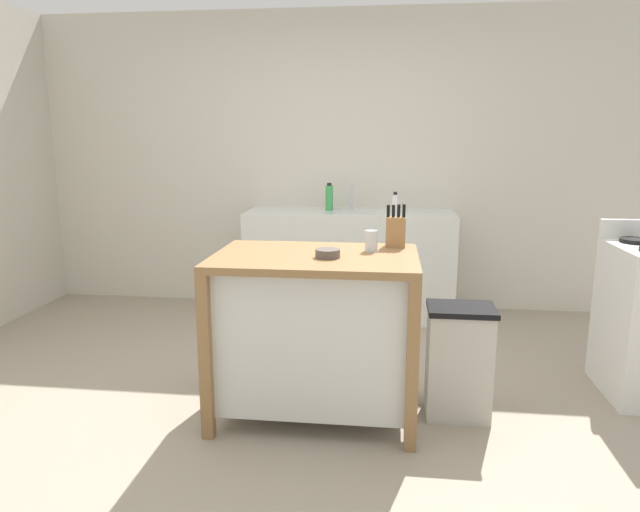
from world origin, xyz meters
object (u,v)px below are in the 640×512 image
at_px(kitchen_island, 316,326).
at_px(trash_bin, 459,361).
at_px(bottle_hand_soap, 329,198).
at_px(knife_block, 396,231).
at_px(bowl_ceramic_small, 328,253).
at_px(bottle_dish_soap, 395,203).
at_px(sink_faucet, 351,197).
at_px(drinking_cup, 371,241).

relative_size(kitchen_island, trash_bin, 1.73).
height_order(trash_bin, bottle_hand_soap, bottle_hand_soap).
xyz_separation_m(knife_block, bowl_ceramic_small, (-0.35, -0.35, -0.07)).
xyz_separation_m(bowl_ceramic_small, bottle_dish_soap, (0.36, 1.92, 0.05)).
xyz_separation_m(kitchen_island, sink_faucet, (0.06, 2.00, 0.51)).
bearing_deg(bowl_ceramic_small, kitchen_island, 135.32).
distance_m(kitchen_island, bowl_ceramic_small, 0.44).
xyz_separation_m(drinking_cup, bottle_dish_soap, (0.14, 1.72, 0.02)).
height_order(bowl_ceramic_small, bottle_dish_soap, bottle_dish_soap).
bearing_deg(sink_faucet, knife_block, -78.07).
relative_size(knife_block, drinking_cup, 2.12).
bearing_deg(kitchen_island, knife_block, 32.88).
bearing_deg(bowl_ceramic_small, drinking_cup, 41.93).
bearing_deg(drinking_cup, bowl_ceramic_small, -138.07).
bearing_deg(bottle_dish_soap, bowl_ceramic_small, -100.69).
height_order(kitchen_island, sink_faucet, sink_faucet).
height_order(drinking_cup, bottle_dish_soap, bottle_dish_soap).
distance_m(knife_block, trash_bin, 0.80).
bearing_deg(kitchen_island, bottle_dish_soap, 76.76).
xyz_separation_m(knife_block, bottle_hand_soap, (-0.55, 1.64, 0.01)).
relative_size(bottle_hand_soap, bottle_dish_soap, 1.37).
bearing_deg(drinking_cup, trash_bin, -7.94).
distance_m(kitchen_island, knife_block, 0.70).
relative_size(sink_faucet, bottle_hand_soap, 0.93).
relative_size(bowl_ceramic_small, trash_bin, 0.21).
xyz_separation_m(kitchen_island, knife_block, (0.42, 0.27, 0.49)).
xyz_separation_m(kitchen_island, drinking_cup, (0.29, 0.12, 0.46)).
height_order(kitchen_island, knife_block, knife_block).
xyz_separation_m(trash_bin, bottle_hand_soap, (-0.91, 1.86, 0.70)).
height_order(kitchen_island, bottle_dish_soap, bottle_dish_soap).
relative_size(kitchen_island, bottle_hand_soap, 4.61).
height_order(drinking_cup, sink_faucet, sink_faucet).
bearing_deg(trash_bin, bowl_ceramic_small, -169.82).
distance_m(bowl_ceramic_small, sink_faucet, 2.07).
xyz_separation_m(bowl_ceramic_small, bottle_hand_soap, (-0.20, 1.98, 0.08)).
xyz_separation_m(knife_block, bottle_dish_soap, (0.01, 1.57, -0.02)).
relative_size(sink_faucet, bottle_dish_soap, 1.28).
distance_m(knife_block, bowl_ceramic_small, 0.50).
distance_m(sink_faucet, bottle_dish_soap, 0.41).
relative_size(drinking_cup, bottle_dish_soap, 0.67).
bearing_deg(bowl_ceramic_small, trash_bin, 10.18).
relative_size(trash_bin, sink_faucet, 2.86).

